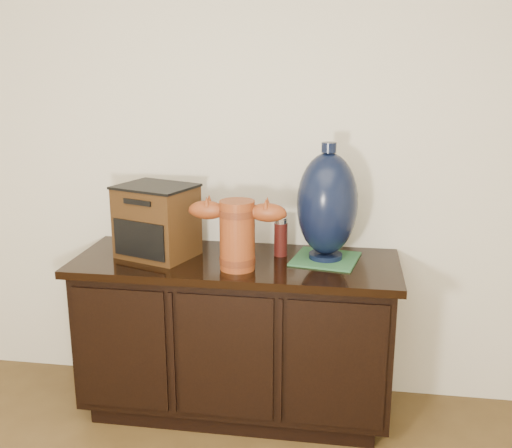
% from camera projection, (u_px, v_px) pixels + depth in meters
% --- Properties ---
extents(sideboard, '(1.46, 0.56, 0.75)m').
position_uv_depth(sideboard, '(236.00, 335.00, 2.79)').
color(sideboard, black).
rests_on(sideboard, ground).
extents(terracotta_vessel, '(0.42, 0.16, 0.30)m').
position_uv_depth(terracotta_vessel, '(237.00, 231.00, 2.53)').
color(terracotta_vessel, '#94411A').
rests_on(terracotta_vessel, sideboard).
extents(tv_radio, '(0.40, 0.36, 0.33)m').
position_uv_depth(tv_radio, '(157.00, 221.00, 2.71)').
color(tv_radio, '#3B230E').
rests_on(tv_radio, sideboard).
extents(green_mat, '(0.32, 0.32, 0.01)m').
position_uv_depth(green_mat, '(325.00, 259.00, 2.69)').
color(green_mat, '#2F683C').
rests_on(green_mat, sideboard).
extents(lamp_base, '(0.31, 0.31, 0.52)m').
position_uv_depth(lamp_base, '(327.00, 204.00, 2.63)').
color(lamp_base, black).
rests_on(lamp_base, green_mat).
extents(spray_can, '(0.06, 0.06, 0.18)m').
position_uv_depth(spray_can, '(281.00, 237.00, 2.73)').
color(spray_can, maroon).
rests_on(spray_can, sideboard).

